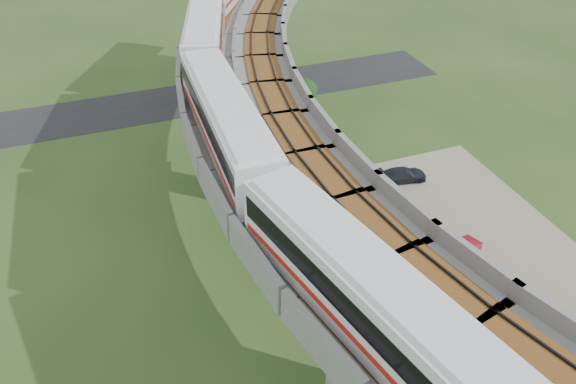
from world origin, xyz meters
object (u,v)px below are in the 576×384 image
metro_train (245,71)px  car_dark (403,175)px  car_red (460,253)px  car_white (471,259)px

metro_train → car_dark: metro_train is taller
car_dark → car_red: bearing=-177.9°
car_dark → car_white: bearing=-175.0°
car_white → car_red: car_red is taller
metro_train → car_dark: (13.76, -0.74, -11.66)m
car_white → car_red: 0.89m
car_white → car_dark: car_dark is taller
car_white → car_dark: bearing=41.9°
car_red → car_dark: size_ratio=0.93×
metro_train → car_white: 21.21m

